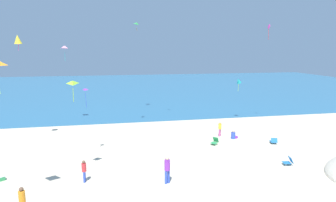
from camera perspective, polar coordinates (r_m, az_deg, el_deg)
name	(u,v)px	position (r m, az deg, el deg)	size (l,w,h in m)	color
ground_plane	(160,152)	(23.17, -1.64, -10.11)	(120.00, 120.00, 0.00)	beige
ocean_water	(130,87)	(61.77, -7.59, 2.69)	(120.00, 60.00, 0.05)	teal
beach_chair_far_left	(215,141)	(25.11, 9.32, -7.91)	(0.82, 0.80, 0.64)	#2D9956
beach_chair_mid_beach	(289,161)	(22.32, 22.86, -10.98)	(0.73, 0.58, 0.62)	#2370B2
beach_chair_near_camera	(274,141)	(26.61, 20.27, -7.46)	(0.69, 0.77, 0.55)	#2370B2
cooler_box	(0,179)	(21.19, -30.37, -13.16)	(0.59, 0.53, 0.29)	#339956
person_1	(22,200)	(16.27, -27.01, -17.09)	(0.41, 0.41, 1.54)	purple
person_2	(167,168)	(17.77, -0.15, -13.16)	(0.45, 0.45, 1.73)	blue
person_3	(234,135)	(27.06, 12.90, -6.67)	(0.73, 0.55, 0.82)	blue
person_4	(220,128)	(27.35, 10.28, -5.29)	(0.39, 0.39, 1.40)	#D8599E
person_6	(84,170)	(18.74, -16.35, -12.96)	(0.32, 0.32, 1.39)	blue
kite_purple	(85,90)	(21.87, -16.12, 2.11)	(0.41, 0.35, 1.49)	purple
kite_lime	(73,82)	(18.17, -18.45, 3.53)	(0.61, 0.52, 1.39)	#99DB33
kite_yellow	(18,39)	(26.77, -27.73, 10.80)	(0.88, 0.88, 1.30)	yellow
kite_magenta	(269,28)	(32.33, 19.44, 13.60)	(0.15, 0.53, 1.58)	#DB3DA8
kite_teal	(239,81)	(33.21, 13.86, 3.94)	(0.86, 0.82, 1.54)	#1EADAD
kite_pink	(65,47)	(32.50, -19.89, 10.05)	(0.98, 0.96, 1.69)	pink
kite_green	(137,23)	(36.31, -6.25, 15.09)	(0.69, 0.81, 1.08)	green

